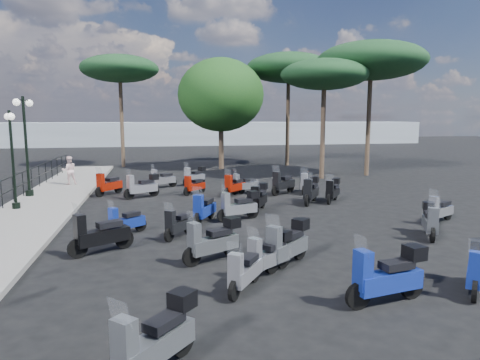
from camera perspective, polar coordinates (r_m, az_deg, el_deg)
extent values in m
plane|color=black|center=(14.93, -3.74, -5.92)|extent=(120.00, 120.00, 0.00)
cube|color=slate|center=(18.34, -25.65, -3.80)|extent=(3.00, 30.00, 0.15)
cylinder|color=black|center=(19.06, -29.18, -1.70)|extent=(0.04, 0.04, 1.10)
cylinder|color=black|center=(20.35, -28.00, -1.04)|extent=(0.04, 0.04, 1.10)
cylinder|color=black|center=(21.64, -26.96, -0.46)|extent=(0.04, 0.04, 1.10)
cylinder|color=black|center=(22.95, -26.03, 0.05)|extent=(0.04, 0.04, 1.10)
cylinder|color=black|center=(24.26, -25.21, 0.51)|extent=(0.04, 0.04, 1.10)
cylinder|color=black|center=(25.58, -24.47, 0.92)|extent=(0.04, 0.04, 1.10)
cylinder|color=black|center=(26.90, -23.80, 1.29)|extent=(0.04, 0.04, 1.10)
cylinder|color=black|center=(28.23, -23.20, 1.63)|extent=(0.04, 0.04, 1.10)
cylinder|color=black|center=(29.56, -22.65, 1.93)|extent=(0.04, 0.04, 1.10)
cylinder|color=black|center=(30.90, -22.15, 2.21)|extent=(0.04, 0.04, 1.10)
cylinder|color=black|center=(18.89, -27.67, -3.02)|extent=(0.30, 0.30, 0.23)
cylinder|color=black|center=(18.65, -28.04, 2.36)|extent=(0.10, 0.10, 3.79)
cylinder|color=black|center=(18.58, -28.41, 7.75)|extent=(0.38, 0.79, 0.04)
sphere|color=white|center=(19.00, -28.55, 7.44)|extent=(0.27, 0.27, 0.27)
sphere|color=white|center=(18.15, -28.23, 7.47)|extent=(0.27, 0.27, 0.27)
cylinder|color=black|center=(21.61, -26.25, -1.55)|extent=(0.36, 0.36, 0.27)
cylinder|color=black|center=(21.38, -26.61, 3.98)|extent=(0.12, 0.12, 4.45)
cylinder|color=black|center=(21.36, -26.97, 9.48)|extent=(0.30, 0.98, 0.04)
sphere|color=white|center=(21.78, -26.28, 9.20)|extent=(0.31, 0.31, 0.31)
sphere|color=white|center=(20.92, -27.65, 9.18)|extent=(0.31, 0.31, 0.31)
imported|color=silver|center=(24.30, -21.82, 1.20)|extent=(0.88, 0.78, 1.51)
cylinder|color=black|center=(7.14, -7.71, -20.41)|extent=(0.41, 0.43, 0.50)
cube|color=#52555A|center=(6.68, -11.07, -20.84)|extent=(1.18, 1.23, 0.35)
cube|color=black|center=(6.66, -10.06, -18.09)|extent=(0.65, 0.67, 0.15)
cube|color=#52555A|center=(6.18, -15.14, -20.48)|extent=(0.38, 0.38, 0.73)
plane|color=white|center=(5.94, -15.77, -16.73)|extent=(0.34, 0.33, 0.39)
cube|color=black|center=(6.86, -7.70, -15.48)|extent=(0.48, 0.48, 0.27)
cylinder|color=black|center=(12.15, -20.84, -8.52)|extent=(0.51, 0.36, 0.53)
cylinder|color=black|center=(12.63, -15.16, -7.61)|extent=(0.51, 0.36, 0.53)
cube|color=black|center=(12.34, -17.75, -7.15)|extent=(1.43, 1.04, 0.38)
cube|color=black|center=(12.34, -17.01, -5.64)|extent=(0.74, 0.62, 0.15)
cube|color=black|center=(12.04, -20.57, -6.15)|extent=(0.38, 0.41, 0.77)
plane|color=white|center=(11.91, -21.00, -3.87)|extent=(0.28, 0.41, 0.41)
cylinder|color=black|center=(12.98, -9.43, -7.23)|extent=(0.32, 0.40, 0.43)
cylinder|color=black|center=(13.84, -6.91, -6.19)|extent=(0.32, 0.40, 0.43)
cube|color=black|center=(13.40, -8.04, -5.99)|extent=(0.93, 1.12, 0.30)
cube|color=black|center=(13.47, -7.71, -4.82)|extent=(0.53, 0.59, 0.13)
cube|color=black|center=(12.93, -9.30, -5.40)|extent=(0.33, 0.32, 0.63)
plane|color=white|center=(12.80, -9.47, -3.71)|extent=(0.32, 0.26, 0.33)
cylinder|color=black|center=(13.78, -16.71, -6.57)|extent=(0.39, 0.33, 0.43)
cylinder|color=black|center=(14.36, -13.12, -5.83)|extent=(0.39, 0.33, 0.43)
cube|color=#162D9A|center=(14.05, -14.75, -5.53)|extent=(1.09, 0.95, 0.30)
cube|color=black|center=(14.07, -14.28, -4.45)|extent=(0.58, 0.54, 0.12)
cube|color=#162D9A|center=(13.72, -16.53, -4.87)|extent=(0.32, 0.33, 0.62)
plane|color=white|center=(13.61, -16.79, -3.26)|extent=(0.26, 0.31, 0.33)
cylinder|color=black|center=(20.89, -18.20, -1.50)|extent=(0.39, 0.46, 0.50)
cylinder|color=black|center=(21.79, -15.91, -1.01)|extent=(0.39, 0.46, 0.50)
cube|color=#971707|center=(21.34, -16.95, -0.73)|extent=(1.10, 1.30, 0.36)
cube|color=black|center=(21.43, -16.67, 0.11)|extent=(0.63, 0.69, 0.15)
cube|color=#971707|center=(20.87, -18.10, -0.17)|extent=(0.39, 0.37, 0.73)
plane|color=white|center=(20.77, -18.28, 1.10)|extent=(0.37, 0.31, 0.39)
cylinder|color=black|center=(22.54, -11.50, -0.60)|extent=(0.45, 0.30, 0.46)
cylinder|color=black|center=(23.09, -8.96, -0.33)|extent=(0.45, 0.30, 0.46)
cube|color=#A6A8B1|center=(22.80, -10.12, -0.02)|extent=(1.26, 0.88, 0.33)
cube|color=black|center=(22.85, -9.78, 0.68)|extent=(0.65, 0.53, 0.13)
cube|color=#A6A8B1|center=(22.51, -11.36, 0.53)|extent=(0.32, 0.35, 0.67)
plane|color=white|center=(22.43, -11.52, 1.61)|extent=(0.24, 0.36, 0.36)
cylinder|color=black|center=(8.90, -0.78, -14.50)|extent=(0.33, 0.42, 0.44)
cylinder|color=black|center=(9.85, 1.94, -12.20)|extent=(0.33, 0.42, 0.44)
cube|color=#9D9EA6|center=(9.35, 0.77, -12.26)|extent=(0.94, 1.16, 0.31)
cube|color=black|center=(9.40, 1.15, -10.48)|extent=(0.54, 0.61, 0.13)
cube|color=#9D9EA6|center=(8.81, -0.58, -11.79)|extent=(0.34, 0.32, 0.64)
plane|color=white|center=(8.63, -0.74, -9.32)|extent=(0.33, 0.26, 0.34)
cylinder|color=black|center=(9.88, 1.67, -12.10)|extent=(0.42, 0.34, 0.45)
cylinder|color=black|center=(10.70, 5.71, -10.51)|extent=(0.42, 0.34, 0.45)
cube|color=#A6A8B1|center=(10.26, 3.95, -10.32)|extent=(1.17, 0.97, 0.32)
cube|color=black|center=(10.30, 4.53, -8.73)|extent=(0.62, 0.56, 0.13)
cube|color=#A6A8B1|center=(9.79, 1.97, -9.62)|extent=(0.33, 0.35, 0.66)
plane|color=white|center=(9.63, 1.76, -7.31)|extent=(0.27, 0.33, 0.35)
cube|color=black|center=(10.54, 5.82, -7.40)|extent=(0.43, 0.43, 0.24)
cylinder|color=black|center=(14.61, -5.66, -5.27)|extent=(0.32, 0.48, 0.49)
cylinder|color=black|center=(15.72, -3.91, -4.27)|extent=(0.32, 0.48, 0.49)
cube|color=#162D9A|center=(15.17, -4.69, -4.02)|extent=(0.94, 1.34, 0.35)
cube|color=black|center=(15.27, -4.45, -2.84)|extent=(0.56, 0.69, 0.14)
cube|color=#162D9A|center=(14.58, -5.56, -3.39)|extent=(0.38, 0.35, 0.72)
plane|color=white|center=(14.44, -5.69, -1.63)|extent=(0.38, 0.26, 0.38)
cylinder|color=black|center=(19.92, -14.57, -1.82)|extent=(0.49, 0.33, 0.50)
cylinder|color=black|center=(20.47, -11.39, -1.44)|extent=(0.49, 0.33, 0.50)
cube|color=#9D9EA6|center=(20.18, -12.84, -1.09)|extent=(1.36, 0.96, 0.36)
cube|color=black|center=(20.21, -12.42, -0.22)|extent=(0.70, 0.58, 0.15)
cube|color=#9D9EA6|center=(19.87, -14.40, -0.43)|extent=(0.35, 0.39, 0.73)
plane|color=white|center=(19.78, -14.61, 0.90)|extent=(0.26, 0.39, 0.39)
cube|color=black|center=(20.38, -11.39, 0.42)|extent=(0.47, 0.46, 0.27)
cylinder|color=black|center=(20.33, -7.07, -1.51)|extent=(0.37, 0.36, 0.43)
cylinder|color=black|center=(21.12, -5.10, -1.11)|extent=(0.37, 0.36, 0.43)
cube|color=#971707|center=(20.73, -5.99, -0.85)|extent=(1.06, 1.03, 0.31)
cube|color=black|center=(20.80, -5.72, -0.11)|extent=(0.58, 0.57, 0.13)
cube|color=#971707|center=(20.31, -6.96, -0.33)|extent=(0.33, 0.33, 0.63)
plane|color=white|center=(20.22, -7.08, 0.78)|extent=(0.29, 0.30, 0.33)
cylinder|color=black|center=(10.35, 4.26, -10.97)|extent=(0.46, 0.42, 0.52)
cylinder|color=black|center=(11.39, 7.95, -9.20)|extent=(0.46, 0.42, 0.52)
cube|color=#52555A|center=(10.84, 6.37, -9.01)|extent=(1.30, 1.19, 0.37)
cube|color=black|center=(10.91, 6.91, -7.26)|extent=(0.70, 0.66, 0.15)
cube|color=#52555A|center=(10.26, 4.57, -8.23)|extent=(0.39, 0.40, 0.75)
plane|color=white|center=(10.08, 4.39, -5.68)|extent=(0.33, 0.36, 0.40)
cube|color=black|center=(11.22, 8.08, -5.83)|extent=(0.50, 0.50, 0.28)
cylinder|color=black|center=(10.83, -6.47, -10.14)|extent=(0.49, 0.33, 0.50)
cylinder|color=black|center=(11.53, -1.13, -8.93)|extent=(0.49, 0.33, 0.50)
cube|color=#52555A|center=(11.14, -3.50, -8.55)|extent=(1.37, 0.96, 0.36)
cube|color=black|center=(11.16, -2.76, -6.94)|extent=(0.70, 0.58, 0.15)
cube|color=#52555A|center=(10.73, -6.13, -7.60)|extent=(0.35, 0.39, 0.74)
plane|color=white|center=(10.58, -6.46, -5.20)|extent=(0.26, 0.39, 0.39)
cube|color=black|center=(11.36, -1.06, -5.67)|extent=(0.47, 0.47, 0.27)
cylinder|color=black|center=(15.15, -2.21, -4.76)|extent=(0.49, 0.25, 0.48)
cylinder|color=black|center=(15.74, 1.69, -4.26)|extent=(0.49, 0.25, 0.48)
cube|color=#A6A8B1|center=(15.42, -0.06, -3.83)|extent=(1.35, 0.75, 0.34)
cube|color=black|center=(15.45, 0.49, -2.74)|extent=(0.67, 0.48, 0.14)
cube|color=#A6A8B1|center=(15.09, -1.95, -3.01)|extent=(0.31, 0.36, 0.70)
plane|color=white|center=(14.98, -2.16, -1.34)|extent=(0.20, 0.39, 0.37)
cube|color=black|center=(15.62, 1.76, -1.94)|extent=(0.43, 0.42, 0.26)
cylinder|color=black|center=(19.77, -1.67, -1.66)|extent=(0.40, 0.41, 0.48)
cylinder|color=black|center=(20.74, 0.23, -1.19)|extent=(0.40, 0.41, 0.48)
cube|color=#971707|center=(20.26, -0.62, -0.90)|extent=(1.14, 1.16, 0.34)
cube|color=black|center=(20.36, -0.36, -0.07)|extent=(0.63, 0.63, 0.14)
cube|color=#971707|center=(19.76, -1.54, -0.33)|extent=(0.37, 0.36, 0.69)
plane|color=white|center=(19.65, -1.65, 0.94)|extent=(0.32, 0.32, 0.37)
cylinder|color=black|center=(23.24, -7.16, -0.24)|extent=(0.42, 0.35, 0.46)
cylinder|color=black|center=(24.00, -5.11, 0.06)|extent=(0.42, 0.35, 0.46)
cube|color=#A6A8B1|center=(23.62, -6.04, 0.34)|extent=(1.18, 1.01, 0.32)
cube|color=black|center=(23.70, -5.76, 1.02)|extent=(0.63, 0.57, 0.13)
cube|color=#A6A8B1|center=(23.23, -7.04, 0.85)|extent=(0.34, 0.35, 0.67)
plane|color=white|center=(23.14, -7.16, 1.88)|extent=(0.28, 0.33, 0.35)
cube|color=black|center=(23.93, -5.10, 1.51)|extent=(0.44, 0.44, 0.25)
cylinder|color=black|center=(8.82, 15.45, -14.71)|extent=(0.54, 0.21, 0.53)
cylinder|color=black|center=(9.65, 21.91, -12.98)|extent=(0.54, 0.21, 0.53)
cube|color=#162D9A|center=(9.18, 19.16, -12.60)|extent=(1.49, 0.65, 0.38)
cube|color=black|center=(9.20, 20.15, -10.56)|extent=(0.72, 0.45, 0.16)
cube|color=#162D9A|center=(8.69, 16.05, -11.48)|extent=(0.30, 0.37, 0.78)
plane|color=white|center=(8.50, 15.83, -8.39)|extent=(0.17, 0.43, 0.41)
cube|color=black|center=(9.43, 22.24, -8.93)|extent=(0.44, 0.42, 0.29)
cylinder|color=black|center=(10.02, 28.79, -12.83)|extent=(0.38, 0.42, 0.47)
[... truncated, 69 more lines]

